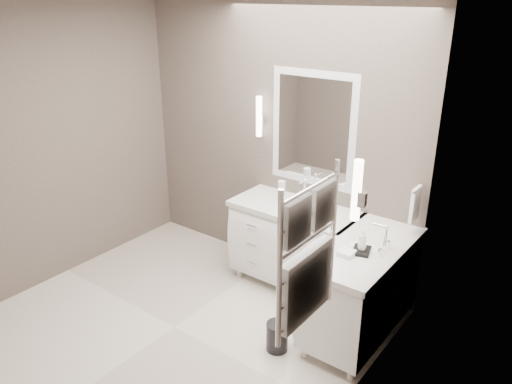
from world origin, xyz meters
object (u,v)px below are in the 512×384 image
Objects in this scene: towel_ladder at (307,261)px; waste_bin at (277,336)px; vanity_back at (294,241)px; vanity_right at (361,285)px.

waste_bin is at bearing 133.19° from towel_ladder.
towel_ladder is 1.59m from waste_bin.
waste_bin is (-0.66, 0.71, -1.27)m from towel_ladder.
vanity_back is 1.08m from waste_bin.
towel_ladder is 3.57× the size of waste_bin.
vanity_right is at bearing -20.38° from vanity_back.
waste_bin is at bearing -126.27° from vanity_right.
vanity_back reaches higher than waste_bin.
vanity_right is 1.60m from towel_ladder.
towel_ladder reaches higher than vanity_right.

